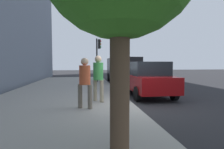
% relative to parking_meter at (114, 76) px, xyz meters
% --- Properties ---
extents(ground_plane, '(80.00, 80.00, 0.00)m').
position_rel_parking_meter_xyz_m(ground_plane, '(-0.83, -0.61, -1.17)').
color(ground_plane, '#232326').
rests_on(ground_plane, ground).
extents(sidewalk_slab, '(28.00, 6.00, 0.15)m').
position_rel_parking_meter_xyz_m(sidewalk_slab, '(-0.83, 2.39, -1.09)').
color(sidewalk_slab, gray).
rests_on(sidewalk_slab, ground_plane).
extents(parking_meter, '(0.36, 0.12, 1.41)m').
position_rel_parking_meter_xyz_m(parking_meter, '(0.00, 0.00, 0.00)').
color(parking_meter, gray).
rests_on(parking_meter, sidewalk_slab).
extents(pedestrian_at_meter, '(0.47, 0.40, 1.84)m').
position_rel_parking_meter_xyz_m(pedestrian_at_meter, '(-0.28, 0.70, 0.08)').
color(pedestrian_at_meter, tan).
rests_on(pedestrian_at_meter, sidewalk_slab).
extents(pedestrian_bystander, '(0.38, 0.48, 1.72)m').
position_rel_parking_meter_xyz_m(pedestrian_bystander, '(-1.34, 1.22, -0.01)').
color(pedestrian_bystander, '#726656').
rests_on(pedestrian_bystander, sidewalk_slab).
extents(parked_sedan_near, '(4.40, 1.97, 1.77)m').
position_rel_parking_meter_xyz_m(parked_sedan_near, '(1.61, -1.96, -0.27)').
color(parked_sedan_near, maroon).
rests_on(parked_sedan_near, ground_plane).
extents(parked_van_far, '(5.24, 2.20, 2.18)m').
position_rel_parking_meter_xyz_m(parked_van_far, '(7.97, -1.96, 0.09)').
color(parked_van_far, black).
rests_on(parked_van_far, ground_plane).
extents(traffic_signal, '(0.24, 0.44, 3.60)m').
position_rel_parking_meter_xyz_m(traffic_signal, '(7.57, 0.19, 1.41)').
color(traffic_signal, black).
rests_on(traffic_signal, sidewalk_slab).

